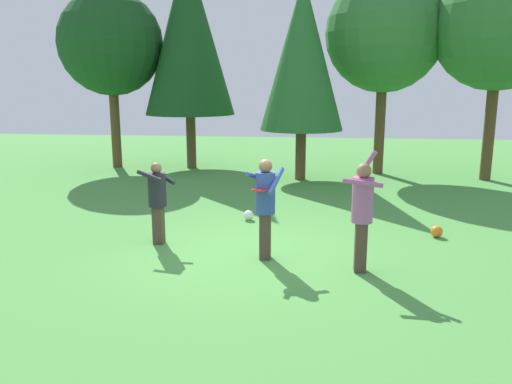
{
  "coord_description": "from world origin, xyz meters",
  "views": [
    {
      "loc": [
        1.12,
        -8.73,
        3.02
      ],
      "look_at": [
        0.09,
        0.4,
        1.05
      ],
      "focal_mm": 35.98,
      "sensor_mm": 36.0,
      "label": 1
    }
  ],
  "objects_px": {
    "frisbee": "(260,190)",
    "tree_left": "(188,33)",
    "person_catcher": "(157,196)",
    "person_thrower": "(362,208)",
    "tree_far_left": "(111,44)",
    "tree_far_right": "(499,26)",
    "tree_center": "(302,55)",
    "ball_orange": "(437,231)",
    "person_bystander": "(265,200)",
    "tree_right": "(384,34)",
    "ball_white": "(248,215)"
  },
  "relations": [
    {
      "from": "tree_left",
      "to": "frisbee",
      "type": "bearing_deg",
      "value": -70.1
    },
    {
      "from": "frisbee",
      "to": "ball_white",
      "type": "height_order",
      "value": "frisbee"
    },
    {
      "from": "person_thrower",
      "to": "tree_far_left",
      "type": "xyz_separation_m",
      "value": [
        -7.86,
        9.69,
        3.25
      ]
    },
    {
      "from": "person_bystander",
      "to": "person_thrower",
      "type": "bearing_deg",
      "value": 95.04
    },
    {
      "from": "tree_right",
      "to": "person_catcher",
      "type": "bearing_deg",
      "value": -121.38
    },
    {
      "from": "tree_far_right",
      "to": "tree_center",
      "type": "bearing_deg",
      "value": -174.34
    },
    {
      "from": "person_bystander",
      "to": "tree_center",
      "type": "bearing_deg",
      "value": -162.39
    },
    {
      "from": "person_thrower",
      "to": "tree_right",
      "type": "bearing_deg",
      "value": -90.31
    },
    {
      "from": "tree_right",
      "to": "tree_far_right",
      "type": "distance_m",
      "value": 3.33
    },
    {
      "from": "tree_far_right",
      "to": "person_bystander",
      "type": "bearing_deg",
      "value": -127.3
    },
    {
      "from": "ball_orange",
      "to": "tree_right",
      "type": "height_order",
      "value": "tree_right"
    },
    {
      "from": "frisbee",
      "to": "tree_left",
      "type": "height_order",
      "value": "tree_left"
    },
    {
      "from": "tree_far_left",
      "to": "tree_far_right",
      "type": "distance_m",
      "value": 12.53
    },
    {
      "from": "tree_far_left",
      "to": "tree_right",
      "type": "relative_size",
      "value": 0.95
    },
    {
      "from": "person_thrower",
      "to": "tree_left",
      "type": "height_order",
      "value": "tree_left"
    },
    {
      "from": "ball_white",
      "to": "frisbee",
      "type": "bearing_deg",
      "value": -78.82
    },
    {
      "from": "ball_white",
      "to": "ball_orange",
      "type": "bearing_deg",
      "value": -12.26
    },
    {
      "from": "tree_right",
      "to": "tree_far_right",
      "type": "relative_size",
      "value": 0.97
    },
    {
      "from": "person_thrower",
      "to": "person_bystander",
      "type": "bearing_deg",
      "value": -7.54
    },
    {
      "from": "person_thrower",
      "to": "frisbee",
      "type": "distance_m",
      "value": 1.7
    },
    {
      "from": "person_thrower",
      "to": "tree_right",
      "type": "height_order",
      "value": "tree_right"
    },
    {
      "from": "ball_orange",
      "to": "tree_center",
      "type": "relative_size",
      "value": 0.04
    },
    {
      "from": "person_bystander",
      "to": "frisbee",
      "type": "distance_m",
      "value": 0.31
    },
    {
      "from": "ball_white",
      "to": "tree_far_left",
      "type": "distance_m",
      "value": 9.77
    },
    {
      "from": "person_thrower",
      "to": "tree_right",
      "type": "relative_size",
      "value": 0.31
    },
    {
      "from": "tree_far_left",
      "to": "tree_center",
      "type": "height_order",
      "value": "tree_far_left"
    },
    {
      "from": "tree_far_right",
      "to": "tree_left",
      "type": "bearing_deg",
      "value": 172.75
    },
    {
      "from": "tree_right",
      "to": "tree_left",
      "type": "bearing_deg",
      "value": 176.11
    },
    {
      "from": "tree_far_right",
      "to": "tree_far_left",
      "type": "bearing_deg",
      "value": 174.95
    },
    {
      "from": "ball_white",
      "to": "tree_right",
      "type": "bearing_deg",
      "value": 60.99
    },
    {
      "from": "frisbee",
      "to": "ball_orange",
      "type": "xyz_separation_m",
      "value": [
        3.35,
        1.85,
        -1.15
      ]
    },
    {
      "from": "person_thrower",
      "to": "frisbee",
      "type": "relative_size",
      "value": 5.67
    },
    {
      "from": "tree_right",
      "to": "tree_center",
      "type": "relative_size",
      "value": 1.05
    },
    {
      "from": "person_bystander",
      "to": "tree_right",
      "type": "height_order",
      "value": "tree_right"
    },
    {
      "from": "ball_white",
      "to": "tree_far_right",
      "type": "xyz_separation_m",
      "value": [
        6.81,
        5.66,
        4.56
      ]
    },
    {
      "from": "person_thrower",
      "to": "tree_far_right",
      "type": "bearing_deg",
      "value": -110.2
    },
    {
      "from": "tree_far_right",
      "to": "tree_center",
      "type": "relative_size",
      "value": 1.08
    },
    {
      "from": "person_thrower",
      "to": "tree_far_left",
      "type": "bearing_deg",
      "value": -42.9
    },
    {
      "from": "person_catcher",
      "to": "tree_far_right",
      "type": "relative_size",
      "value": 0.24
    },
    {
      "from": "frisbee",
      "to": "ball_white",
      "type": "xyz_separation_m",
      "value": [
        -0.53,
        2.69,
        -1.15
      ]
    },
    {
      "from": "tree_center",
      "to": "person_thrower",
      "type": "bearing_deg",
      "value": -81.52
    },
    {
      "from": "person_bystander",
      "to": "person_catcher",
      "type": "bearing_deg",
      "value": -86.14
    },
    {
      "from": "person_catcher",
      "to": "tree_left",
      "type": "relative_size",
      "value": 0.21
    },
    {
      "from": "person_catcher",
      "to": "person_bystander",
      "type": "xyz_separation_m",
      "value": [
        2.1,
        -0.63,
        0.12
      ]
    },
    {
      "from": "person_catcher",
      "to": "tree_left",
      "type": "distance_m",
      "value": 9.63
    },
    {
      "from": "frisbee",
      "to": "tree_far_left",
      "type": "relative_size",
      "value": 0.06
    },
    {
      "from": "person_bystander",
      "to": "tree_center",
      "type": "xyz_separation_m",
      "value": [
        0.4,
        7.57,
        2.78
      ]
    },
    {
      "from": "tree_center",
      "to": "person_catcher",
      "type": "bearing_deg",
      "value": -109.79
    },
    {
      "from": "frisbee",
      "to": "ball_orange",
      "type": "bearing_deg",
      "value": 28.88
    },
    {
      "from": "person_catcher",
      "to": "ball_orange",
      "type": "distance_m",
      "value": 5.53
    }
  ]
}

